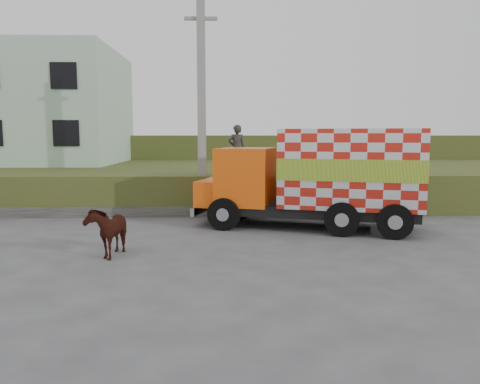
{
  "coord_description": "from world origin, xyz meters",
  "views": [
    {
      "loc": [
        -0.06,
        -12.99,
        2.97
      ],
      "look_at": [
        0.32,
        0.91,
        1.3
      ],
      "focal_mm": 35.0,
      "sensor_mm": 36.0,
      "label": 1
    }
  ],
  "objects_px": {
    "cargo_truck": "(320,178)",
    "cow": "(108,230)",
    "utility_pole": "(202,106)",
    "pedestrian": "(237,149)"
  },
  "relations": [
    {
      "from": "cargo_truck",
      "to": "cow",
      "type": "relative_size",
      "value": 4.94
    },
    {
      "from": "cargo_truck",
      "to": "pedestrian",
      "type": "distance_m",
      "value": 4.96
    },
    {
      "from": "utility_pole",
      "to": "pedestrian",
      "type": "height_order",
      "value": "utility_pole"
    },
    {
      "from": "utility_pole",
      "to": "pedestrian",
      "type": "bearing_deg",
      "value": 46.37
    },
    {
      "from": "utility_pole",
      "to": "cow",
      "type": "relative_size",
      "value": 5.28
    },
    {
      "from": "cargo_truck",
      "to": "cow",
      "type": "height_order",
      "value": "cargo_truck"
    },
    {
      "from": "utility_pole",
      "to": "cargo_truck",
      "type": "relative_size",
      "value": 1.07
    },
    {
      "from": "cow",
      "to": "cargo_truck",
      "type": "bearing_deg",
      "value": 35.78
    },
    {
      "from": "utility_pole",
      "to": "cow",
      "type": "height_order",
      "value": "utility_pole"
    },
    {
      "from": "cargo_truck",
      "to": "cow",
      "type": "xyz_separation_m",
      "value": [
        -5.93,
        -3.31,
        -1.0
      ]
    }
  ]
}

